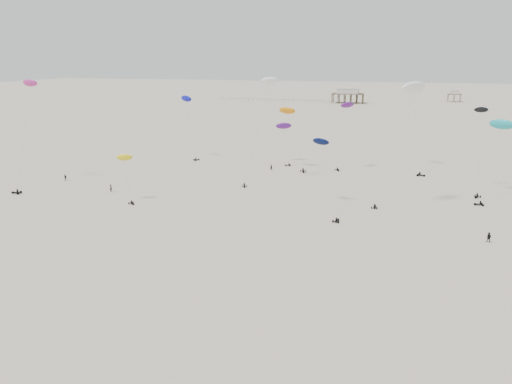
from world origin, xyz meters
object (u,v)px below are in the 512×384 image
(pavilion_main, at_px, (348,97))
(rig_0, at_px, (345,119))
(pavilion_small, at_px, (454,97))
(spectator_0, at_px, (111,192))
(rig_4, at_px, (291,124))

(pavilion_main, height_order, rig_0, rig_0)
(pavilion_small, xyz_separation_m, spectator_0, (-99.34, -276.24, -3.49))
(rig_4, distance_m, spectator_0, 51.35)
(pavilion_main, xyz_separation_m, rig_0, (19.57, -206.76, 9.76))
(pavilion_main, height_order, pavilion_small, pavilion_main)
(rig_0, bearing_deg, spectator_0, 9.68)
(rig_0, height_order, rig_4, rig_0)
(pavilion_main, distance_m, rig_4, 210.64)
(pavilion_small, bearing_deg, spectator_0, -109.78)
(pavilion_small, height_order, rig_0, rig_0)
(pavilion_main, height_order, spectator_0, pavilion_main)
(rig_0, relative_size, spectator_0, 8.76)
(pavilion_small, height_order, rig_4, rig_4)
(rig_4, bearing_deg, pavilion_small, -120.78)
(pavilion_main, xyz_separation_m, rig_4, (5.28, -210.41, 8.26))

